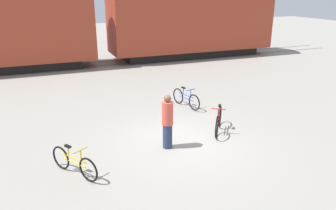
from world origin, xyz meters
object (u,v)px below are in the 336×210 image
object	(u,v)px
bicycle_blue	(186,99)
person_in_red	(167,122)
bicycle_maroon	(218,121)
freight_train	(101,17)
bicycle_yellow	(74,163)

from	to	relation	value
bicycle_blue	person_in_red	distance (m)	3.83
bicycle_blue	bicycle_maroon	distance (m)	2.70
freight_train	bicycle_maroon	world-z (taller)	freight_train
freight_train	person_in_red	world-z (taller)	freight_train
freight_train	bicycle_yellow	distance (m)	14.14
freight_train	bicycle_yellow	world-z (taller)	freight_train
bicycle_maroon	person_in_red	world-z (taller)	person_in_red
bicycle_blue	bicycle_yellow	bearing A→B (deg)	-142.72
bicycle_yellow	person_in_red	world-z (taller)	person_in_red
bicycle_blue	bicycle_maroon	xyz separation A→B (m)	(-0.02, -2.70, 0.04)
bicycle_maroon	person_in_red	xyz separation A→B (m)	(-2.06, -0.48, 0.46)
bicycle_yellow	bicycle_blue	bearing A→B (deg)	37.28
bicycle_blue	person_in_red	bearing A→B (deg)	-123.22
bicycle_yellow	bicycle_maroon	world-z (taller)	bicycle_maroon
bicycle_yellow	bicycle_maroon	bearing A→B (deg)	12.15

